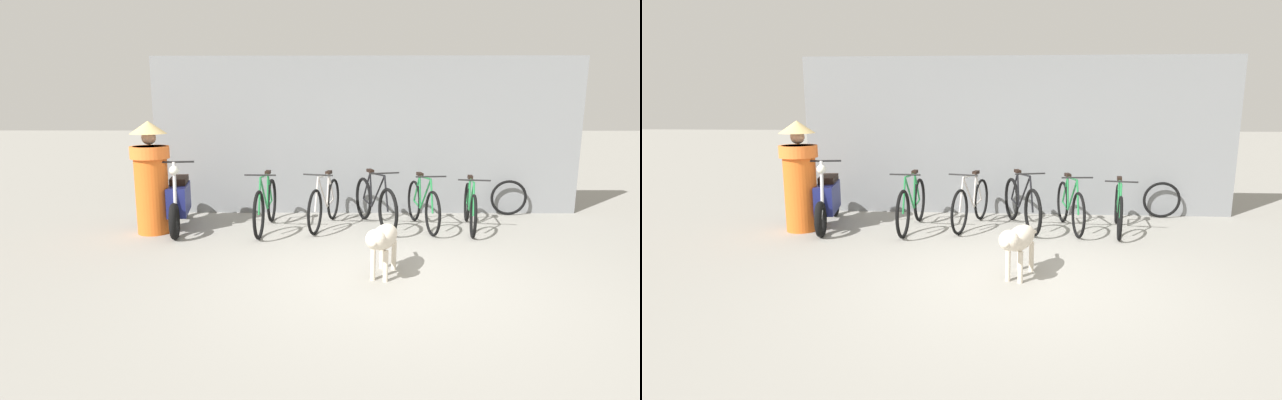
% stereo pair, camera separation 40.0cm
% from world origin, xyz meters
% --- Properties ---
extents(ground_plane, '(60.00, 60.00, 0.00)m').
position_xyz_m(ground_plane, '(0.00, 0.00, 0.00)').
color(ground_plane, gray).
extents(shop_wall_back, '(7.43, 0.20, 2.72)m').
position_xyz_m(shop_wall_back, '(0.00, 3.50, 1.36)').
color(shop_wall_back, slate).
rests_on(shop_wall_back, ground).
extents(bicycle_0, '(0.46, 1.80, 0.92)m').
position_xyz_m(bicycle_0, '(-1.64, 2.20, 0.38)').
color(bicycle_0, black).
rests_on(bicycle_0, ground).
extents(bicycle_1, '(0.58, 1.69, 0.89)m').
position_xyz_m(bicycle_1, '(-0.73, 2.42, 0.37)').
color(bicycle_1, black).
rests_on(bicycle_1, ground).
extents(bicycle_2, '(0.58, 1.74, 0.92)m').
position_xyz_m(bicycle_2, '(0.06, 2.41, 0.37)').
color(bicycle_2, black).
rests_on(bicycle_2, ground).
extents(bicycle_3, '(0.46, 1.65, 0.88)m').
position_xyz_m(bicycle_3, '(0.81, 2.35, 0.36)').
color(bicycle_3, black).
rests_on(bicycle_3, ground).
extents(bicycle_4, '(0.48, 1.69, 0.84)m').
position_xyz_m(bicycle_4, '(1.53, 2.28, 0.35)').
color(bicycle_4, black).
rests_on(bicycle_4, ground).
extents(motorcycle, '(0.58, 1.91, 1.10)m').
position_xyz_m(motorcycle, '(-3.01, 2.30, 0.43)').
color(motorcycle, black).
rests_on(motorcycle, ground).
extents(stray_dog, '(0.52, 1.12, 0.63)m').
position_xyz_m(stray_dog, '(-0.08, 0.07, 0.44)').
color(stray_dog, beige).
rests_on(stray_dog, ground).
extents(person_in_robes, '(0.71, 0.71, 1.68)m').
position_xyz_m(person_in_robes, '(-3.32, 1.99, 0.87)').
color(person_in_robes, orange).
rests_on(person_in_robes, ground).
extents(spare_tire_left, '(0.62, 0.09, 0.62)m').
position_xyz_m(spare_tire_left, '(2.48, 3.25, 0.31)').
color(spare_tire_left, black).
rests_on(spare_tire_left, ground).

